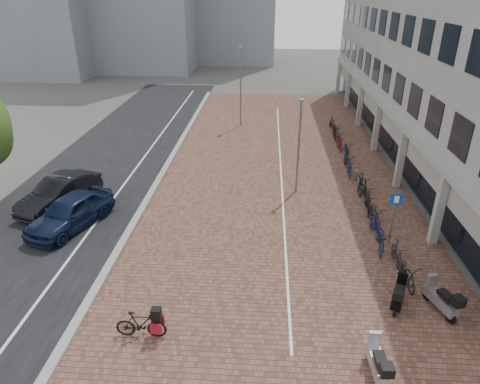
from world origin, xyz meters
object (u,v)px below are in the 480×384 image
Objects in this scene: scooter_front at (441,298)px; parking_sign at (394,211)px; car_navy at (70,212)px; scooter_mid at (399,293)px; scooter_back at (378,361)px; car_dark at (60,193)px; hero_bike at (141,324)px.

parking_sign is at bearing 79.52° from scooter_front.
car_navy is 14.85m from scooter_mid.
car_navy is at bearing 146.08° from scooter_back.
car_dark is 16.49m from parking_sign.
parking_sign is (14.81, -0.59, 0.90)m from car_navy.
car_navy reaches higher than scooter_front.
scooter_back is (14.07, -9.93, -0.20)m from car_dark.
scooter_back reaches higher than scooter_mid.
scooter_mid is 0.64× the size of parking_sign.
hero_bike reaches higher than scooter_back.
scooter_front is 1.41m from scooter_mid.
car_dark is 2.95× the size of scooter_mid.
car_navy reaches higher than scooter_mid.
scooter_front reaches higher than scooter_back.
scooter_back is 0.67× the size of parking_sign.
scooter_front is (15.47, -4.95, -0.20)m from car_navy.
car_navy is at bearing -168.10° from parking_sign.
parking_sign reaches higher than scooter_mid.
scooter_back is (-2.85, -2.96, -0.01)m from scooter_front.
parking_sign is (9.54, 6.22, 1.17)m from hero_bike.
car_navy is at bearing 37.46° from hero_bike.
scooter_front is at bearing -3.19° from car_dark.
car_dark is at bearing 138.52° from scooter_front.
car_dark is 2.82× the size of hero_bike.
scooter_front is 1.02× the size of scooter_back.
hero_bike is 0.99× the size of scooter_back.
hero_bike is at bearing -31.92° from car_navy.
hero_bike is at bearing 171.25° from scooter_front.
car_dark is (-1.45, 2.03, -0.01)m from car_navy.
car_navy reaches higher than scooter_back.
hero_bike reaches higher than scooter_front.
car_navy is 2.90× the size of scooter_mid.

